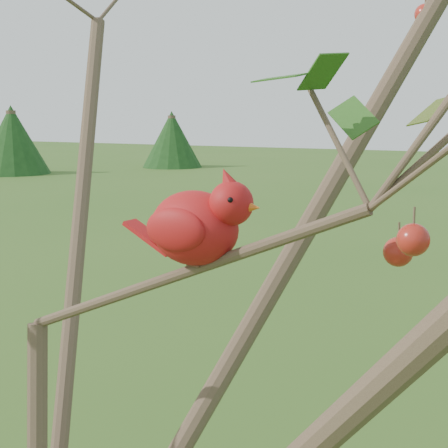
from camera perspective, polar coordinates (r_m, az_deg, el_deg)
name	(u,v)px	position (r m, az deg, el deg)	size (l,w,h in m)	color
crabapple_tree	(14,244)	(1.09, -17.05, -1.62)	(2.35, 2.05, 2.95)	#3F2C22
cardinal	(199,224)	(1.00, -2.11, -0.03)	(0.23, 0.12, 0.16)	red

